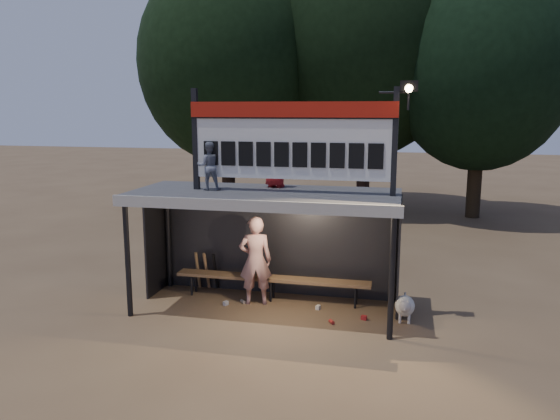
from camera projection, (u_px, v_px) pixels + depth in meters
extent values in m
plane|color=brown|center=(265.00, 309.00, 10.63)|extent=(80.00, 80.00, 0.00)
imported|color=silver|center=(255.00, 260.00, 10.78)|extent=(0.74, 0.57, 1.78)
imported|color=slate|center=(209.00, 166.00, 10.29)|extent=(0.53, 0.47, 0.92)
imported|color=maroon|center=(276.00, 160.00, 10.65)|extent=(0.59, 0.48, 1.06)
cube|color=#3D3D3F|center=(265.00, 195.00, 10.21)|extent=(5.00, 2.00, 0.12)
cube|color=beige|center=(250.00, 206.00, 9.24)|extent=(5.10, 0.06, 0.20)
cylinder|color=black|center=(128.00, 259.00, 10.09)|extent=(0.10, 0.10, 2.20)
cylinder|color=black|center=(392.00, 277.00, 9.04)|extent=(0.10, 0.10, 2.20)
cylinder|color=black|center=(168.00, 237.00, 11.81)|extent=(0.10, 0.10, 2.20)
cylinder|color=black|center=(394.00, 250.00, 10.77)|extent=(0.10, 0.10, 2.20)
cube|color=black|center=(277.00, 242.00, 11.39)|extent=(5.00, 0.04, 2.20)
cube|color=black|center=(156.00, 241.00, 11.45)|extent=(0.04, 1.00, 2.20)
cube|color=black|center=(399.00, 255.00, 10.36)|extent=(0.04, 1.00, 2.20)
cylinder|color=black|center=(277.00, 192.00, 11.19)|extent=(5.00, 0.06, 0.06)
cube|color=black|center=(196.00, 139.00, 10.32)|extent=(0.10, 0.10, 1.90)
cube|color=black|center=(395.00, 142.00, 9.52)|extent=(0.10, 0.10, 1.90)
cube|color=white|center=(291.00, 141.00, 9.92)|extent=(3.80, 0.08, 1.40)
cube|color=#B4190C|center=(291.00, 109.00, 9.77)|extent=(3.80, 0.04, 0.28)
cube|color=black|center=(291.00, 118.00, 9.79)|extent=(3.80, 0.02, 0.03)
cube|color=black|center=(211.00, 153.00, 10.25)|extent=(0.27, 0.03, 0.45)
cube|color=black|center=(228.00, 153.00, 10.18)|extent=(0.27, 0.03, 0.45)
cube|color=black|center=(246.00, 154.00, 10.10)|extent=(0.27, 0.03, 0.45)
cube|color=black|center=(263.00, 154.00, 10.03)|extent=(0.27, 0.03, 0.45)
cube|color=black|center=(281.00, 154.00, 9.96)|extent=(0.27, 0.03, 0.45)
cube|color=black|center=(300.00, 155.00, 9.88)|extent=(0.27, 0.03, 0.45)
cube|color=black|center=(318.00, 155.00, 9.81)|extent=(0.27, 0.03, 0.45)
cube|color=black|center=(337.00, 156.00, 9.73)|extent=(0.27, 0.03, 0.45)
cube|color=black|center=(356.00, 156.00, 9.66)|extent=(0.27, 0.03, 0.45)
cube|color=black|center=(376.00, 156.00, 9.59)|extent=(0.27, 0.03, 0.45)
cylinder|color=black|center=(394.00, 92.00, 9.37)|extent=(0.50, 0.04, 0.04)
cylinder|color=black|center=(408.00, 101.00, 9.35)|extent=(0.04, 0.04, 0.30)
cube|color=black|center=(409.00, 86.00, 9.25)|extent=(0.30, 0.22, 0.18)
sphere|color=#FFD88C|center=(409.00, 88.00, 9.17)|extent=(0.14, 0.14, 0.14)
cube|color=olive|center=(272.00, 278.00, 11.07)|extent=(4.00, 0.35, 0.06)
cylinder|color=black|center=(192.00, 285.00, 11.37)|extent=(0.05, 0.05, 0.45)
cylinder|color=black|center=(196.00, 281.00, 11.60)|extent=(0.05, 0.05, 0.45)
cylinder|color=black|center=(271.00, 291.00, 11.00)|extent=(0.05, 0.05, 0.45)
cylinder|color=black|center=(273.00, 287.00, 11.23)|extent=(0.05, 0.05, 0.45)
cylinder|color=black|center=(355.00, 297.00, 10.63)|extent=(0.05, 0.05, 0.45)
cylinder|color=black|center=(356.00, 293.00, 10.86)|extent=(0.05, 0.05, 0.45)
cylinder|color=black|center=(228.00, 161.00, 20.74)|extent=(0.50, 0.50, 3.74)
ellipsoid|color=black|center=(226.00, 62.00, 20.07)|extent=(6.46, 6.46, 7.48)
cylinder|color=#301D15|center=(364.00, 155.00, 21.05)|extent=(0.50, 0.50, 4.18)
ellipsoid|color=black|center=(367.00, 45.00, 20.30)|extent=(7.22, 7.22, 8.36)
cylinder|color=#2F2315|center=(475.00, 168.00, 19.29)|extent=(0.50, 0.50, 3.52)
ellipsoid|color=black|center=(482.00, 68.00, 18.65)|extent=(6.08, 6.08, 7.04)
ellipsoid|color=white|center=(405.00, 306.00, 10.04)|extent=(0.36, 0.58, 0.36)
sphere|color=beige|center=(405.00, 306.00, 9.76)|extent=(0.22, 0.22, 0.22)
cone|color=beige|center=(405.00, 309.00, 9.67)|extent=(0.10, 0.10, 0.10)
cone|color=beige|center=(402.00, 301.00, 9.73)|extent=(0.06, 0.06, 0.07)
cone|color=beige|center=(408.00, 302.00, 9.71)|extent=(0.06, 0.06, 0.07)
cylinder|color=white|center=(400.00, 318.00, 9.92)|extent=(0.05, 0.05, 0.18)
cylinder|color=silver|center=(409.00, 319.00, 9.89)|extent=(0.05, 0.05, 0.18)
cylinder|color=beige|center=(400.00, 311.00, 10.27)|extent=(0.05, 0.05, 0.18)
cylinder|color=white|center=(409.00, 312.00, 10.23)|extent=(0.05, 0.05, 0.18)
cylinder|color=beige|center=(405.00, 297.00, 10.32)|extent=(0.04, 0.16, 0.14)
cylinder|color=olive|center=(198.00, 270.00, 11.71)|extent=(0.07, 0.27, 0.84)
cylinder|color=#936A44|center=(207.00, 271.00, 11.67)|extent=(0.08, 0.30, 0.83)
cylinder|color=black|center=(215.00, 271.00, 11.62)|extent=(0.09, 0.33, 0.83)
cube|color=#B01E1E|center=(364.00, 318.00, 10.08)|extent=(0.12, 0.10, 0.08)
cylinder|color=#A6A6AA|center=(243.00, 302.00, 10.93)|extent=(0.13, 0.13, 0.07)
cube|color=silver|center=(318.00, 307.00, 10.60)|extent=(0.09, 0.11, 0.08)
cylinder|color=#B2261E|center=(332.00, 322.00, 9.90)|extent=(0.12, 0.14, 0.07)
cube|color=#AEAEB3|center=(226.00, 303.00, 10.83)|extent=(0.11, 0.12, 0.08)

